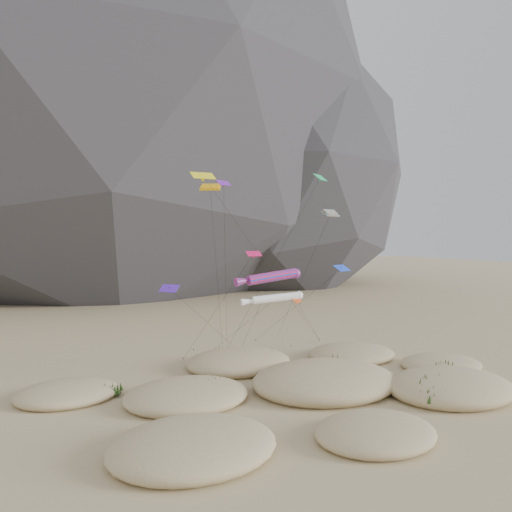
# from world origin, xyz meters

# --- Properties ---
(ground) EXTENTS (500.00, 500.00, 0.00)m
(ground) POSITION_xyz_m (0.00, 0.00, 0.00)
(ground) COLOR #CCB789
(ground) RESTS_ON ground
(rock_headland) EXTENTS (226.37, 148.64, 177.50)m
(rock_headland) POSITION_xyz_m (6.37, 118.72, 72.68)
(rock_headland) COLOR black
(rock_headland) RESTS_ON ground
(dunes) EXTENTS (53.21, 35.14, 3.65)m
(dunes) POSITION_xyz_m (-0.88, 3.06, 0.67)
(dunes) COLOR #CCB789
(dunes) RESTS_ON ground
(dune_grass) EXTENTS (42.28, 28.39, 1.45)m
(dune_grass) POSITION_xyz_m (-0.72, 3.86, 0.85)
(dune_grass) COLOR black
(dune_grass) RESTS_ON ground
(kite_stakes) EXTENTS (23.00, 6.14, 0.30)m
(kite_stakes) POSITION_xyz_m (2.39, 24.31, 0.15)
(kite_stakes) COLOR #3F2D1E
(kite_stakes) RESTS_ON ground
(rainbow_tube_kite) EXTENTS (8.74, 12.68, 12.59)m
(rainbow_tube_kite) POSITION_xyz_m (-0.84, 10.49, 11.62)
(rainbow_tube_kite) COLOR #FF1A2B
(rainbow_tube_kite) RESTS_ON ground
(white_tube_kite) EXTENTS (7.18, 16.18, 10.19)m
(white_tube_kite) POSITION_xyz_m (-1.94, 7.72, 9.47)
(white_tube_kite) COLOR white
(white_tube_kite) RESTS_ON ground
(orange_parafoil) EXTENTS (7.37, 11.04, 22.74)m
(orange_parafoil) POSITION_xyz_m (-6.75, 14.52, 22.01)
(orange_parafoil) COLOR orange
(orange_parafoil) RESTS_ON ground
(multi_parafoil) EXTENTS (3.92, 18.53, 19.77)m
(multi_parafoil) POSITION_xyz_m (7.04, 9.46, 19.06)
(multi_parafoil) COLOR #E55B18
(multi_parafoil) RESTS_ON ground
(delta_kites) EXTENTS (29.09, 21.24, 24.72)m
(delta_kites) POSITION_xyz_m (-1.17, 11.50, 16.58)
(delta_kites) COLOR yellow
(delta_kites) RESTS_ON ground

